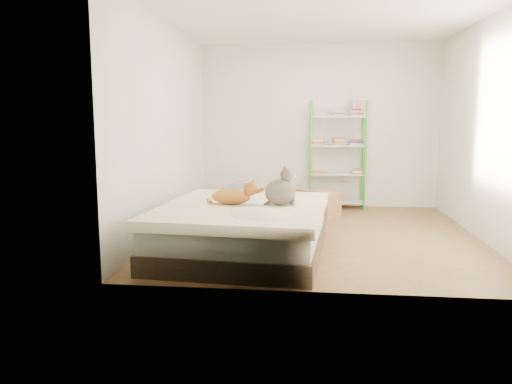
# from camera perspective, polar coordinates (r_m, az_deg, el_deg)

# --- Properties ---
(room) EXTENTS (3.81, 4.21, 2.61)m
(room) POSITION_cam_1_polar(r_m,az_deg,el_deg) (6.10, 7.40, 7.17)
(room) COLOR #986A47
(room) RESTS_ON ground
(bed) EXTENTS (1.82, 2.20, 0.53)m
(bed) POSITION_cam_1_polar(r_m,az_deg,el_deg) (5.29, -1.44, -4.27)
(bed) COLOR brown
(bed) RESTS_ON ground
(orange_cat) EXTENTS (0.52, 0.32, 0.20)m
(orange_cat) POSITION_cam_1_polar(r_m,az_deg,el_deg) (5.25, -2.89, -0.31)
(orange_cat) COLOR orange
(orange_cat) RESTS_ON bed
(grey_cat) EXTENTS (0.41, 0.37, 0.40)m
(grey_cat) POSITION_cam_1_polar(r_m,az_deg,el_deg) (5.18, 2.81, 0.67)
(grey_cat) COLOR gray
(grey_cat) RESTS_ON bed
(shelf_unit) EXTENTS (0.89, 0.36, 1.74)m
(shelf_unit) POSITION_cam_1_polar(r_m,az_deg,el_deg) (8.01, 9.33, 4.51)
(shelf_unit) COLOR green
(shelf_unit) RESTS_ON ground
(cardboard_box) EXTENTS (0.65, 0.69, 0.42)m
(cardboard_box) POSITION_cam_1_polar(r_m,az_deg,el_deg) (7.35, 7.23, -1.38)
(cardboard_box) COLOR #B77F4D
(cardboard_box) RESTS_ON ground
(white_bin) EXTENTS (0.35, 0.31, 0.40)m
(white_bin) POSITION_cam_1_polar(r_m,az_deg,el_deg) (8.12, -1.61, -0.24)
(white_bin) COLOR beige
(white_bin) RESTS_ON ground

